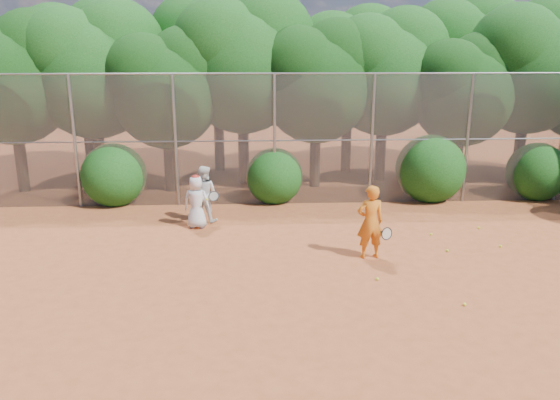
{
  "coord_description": "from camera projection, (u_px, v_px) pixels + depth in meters",
  "views": [
    {
      "loc": [
        -1.63,
        -10.49,
        4.76
      ],
      "look_at": [
        -1.0,
        2.5,
        1.1
      ],
      "focal_mm": 35.0,
      "sensor_mm": 36.0,
      "label": 1
    }
  ],
  "objects": [
    {
      "name": "tree_2",
      "position": [
        167.0,
        84.0,
        17.81
      ],
      "size": [
        3.99,
        3.47,
        5.47
      ],
      "color": "black",
      "rests_on": "ground"
    },
    {
      "name": "player_yellow",
      "position": [
        370.0,
        222.0,
        12.56
      ],
      "size": [
        0.84,
        0.54,
        1.74
      ],
      "rotation": [
        0.0,
        0.0,
        3.28
      ],
      "color": "orange",
      "rests_on": "ground"
    },
    {
      "name": "tree_6",
      "position": [
        465.0,
        86.0,
        18.5
      ],
      "size": [
        3.86,
        3.36,
        5.29
      ],
      "color": "black",
      "rests_on": "ground"
    },
    {
      "name": "ground",
      "position": [
        333.0,
        282.0,
        11.45
      ],
      "size": [
        80.0,
        80.0,
        0.0
      ],
      "primitive_type": "plane",
      "color": "#9B4823",
      "rests_on": "ground"
    },
    {
      "name": "tree_4",
      "position": [
        318.0,
        78.0,
        18.38
      ],
      "size": [
        4.19,
        3.64,
        5.73
      ],
      "color": "black",
      "rests_on": "ground"
    },
    {
      "name": "ball_1",
      "position": [
        479.0,
        228.0,
        14.77
      ],
      "size": [
        0.07,
        0.07,
        0.07
      ],
      "primitive_type": "sphere",
      "color": "yellow",
      "rests_on": "ground"
    },
    {
      "name": "tree_3",
      "position": [
        244.0,
        58.0,
        18.67
      ],
      "size": [
        4.89,
        4.26,
        6.7
      ],
      "color": "black",
      "rests_on": "ground"
    },
    {
      "name": "bush_2",
      "position": [
        431.0,
        166.0,
        17.4
      ],
      "size": [
        2.2,
        2.2,
        2.2
      ],
      "primitive_type": "sphere",
      "color": "#114411",
      "rests_on": "ground"
    },
    {
      "name": "tree_7",
      "position": [
        531.0,
        61.0,
        18.98
      ],
      "size": [
        4.77,
        4.14,
        6.53
      ],
      "color": "black",
      "rests_on": "ground"
    },
    {
      "name": "tree_10",
      "position": [
        218.0,
        50.0,
        20.68
      ],
      "size": [
        5.15,
        4.48,
        7.06
      ],
      "color": "black",
      "rests_on": "ground"
    },
    {
      "name": "player_teen",
      "position": [
        196.0,
        202.0,
        14.71
      ],
      "size": [
        0.77,
        0.56,
        1.48
      ],
      "rotation": [
        0.0,
        0.0,
        2.99
      ],
      "color": "silver",
      "rests_on": "ground"
    },
    {
      "name": "player_white",
      "position": [
        204.0,
        194.0,
        15.27
      ],
      "size": [
        0.93,
        0.84,
        1.59
      ],
      "rotation": [
        0.0,
        0.0,
        2.82
      ],
      "color": "silver",
      "rests_on": "ground"
    },
    {
      "name": "tree_1",
      "position": [
        94.0,
        65.0,
        18.21
      ],
      "size": [
        4.64,
        4.03,
        6.35
      ],
      "color": "black",
      "rests_on": "ground"
    },
    {
      "name": "ball_0",
      "position": [
        447.0,
        251.0,
        13.12
      ],
      "size": [
        0.07,
        0.07,
        0.07
      ],
      "primitive_type": "sphere",
      "color": "yellow",
      "rests_on": "ground"
    },
    {
      "name": "ball_2",
      "position": [
        464.0,
        304.0,
        10.38
      ],
      "size": [
        0.07,
        0.07,
        0.07
      ],
      "primitive_type": "sphere",
      "color": "yellow",
      "rests_on": "ground"
    },
    {
      "name": "fence_back",
      "position": [
        303.0,
        139.0,
        16.66
      ],
      "size": [
        20.05,
        0.09,
        4.03
      ],
      "color": "gray",
      "rests_on": "ground"
    },
    {
      "name": "bush_3",
      "position": [
        537.0,
        169.0,
        17.6
      ],
      "size": [
        1.9,
        1.9,
        1.9
      ],
      "primitive_type": "sphere",
      "color": "#114411",
      "rests_on": "ground"
    },
    {
      "name": "tree_0",
      "position": [
        12.0,
        73.0,
        17.68
      ],
      "size": [
        4.38,
        3.81,
        6.0
      ],
      "color": "black",
      "rests_on": "ground"
    },
    {
      "name": "bush_1",
      "position": [
        274.0,
        174.0,
        17.22
      ],
      "size": [
        1.8,
        1.8,
        1.8
      ],
      "primitive_type": "sphere",
      "color": "#114411",
      "rests_on": "ground"
    },
    {
      "name": "ball_3",
      "position": [
        500.0,
        246.0,
        13.4
      ],
      "size": [
        0.07,
        0.07,
        0.07
      ],
      "primitive_type": "sphere",
      "color": "yellow",
      "rests_on": "ground"
    },
    {
      "name": "tree_9",
      "position": [
        84.0,
        59.0,
        20.33
      ],
      "size": [
        4.83,
        4.2,
        6.62
      ],
      "color": "black",
      "rests_on": "ground"
    },
    {
      "name": "bush_0",
      "position": [
        114.0,
        172.0,
        16.96
      ],
      "size": [
        2.0,
        2.0,
        2.0
      ],
      "primitive_type": "sphere",
      "color": "#114411",
      "rests_on": "ground"
    },
    {
      "name": "tree_12",
      "position": [
        462.0,
        53.0,
        21.35
      ],
      "size": [
        5.02,
        4.37,
        6.88
      ],
      "color": "black",
      "rests_on": "ground"
    },
    {
      "name": "tree_11",
      "position": [
        350.0,
        63.0,
        20.65
      ],
      "size": [
        4.64,
        4.03,
        6.35
      ],
      "color": "black",
      "rests_on": "ground"
    },
    {
      "name": "ball_4",
      "position": [
        377.0,
        279.0,
        11.51
      ],
      "size": [
        0.07,
        0.07,
        0.07
      ],
      "primitive_type": "sphere",
      "color": "yellow",
      "rests_on": "ground"
    },
    {
      "name": "ball_5",
      "position": [
        431.0,
        234.0,
        14.26
      ],
      "size": [
        0.07,
        0.07,
        0.07
      ],
      "primitive_type": "sphere",
      "color": "yellow",
      "rests_on": "ground"
    },
    {
      "name": "tree_5",
      "position": [
        386.0,
        68.0,
        19.19
      ],
      "size": [
        4.51,
        3.92,
        6.17
      ],
      "color": "black",
      "rests_on": "ground"
    }
  ]
}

